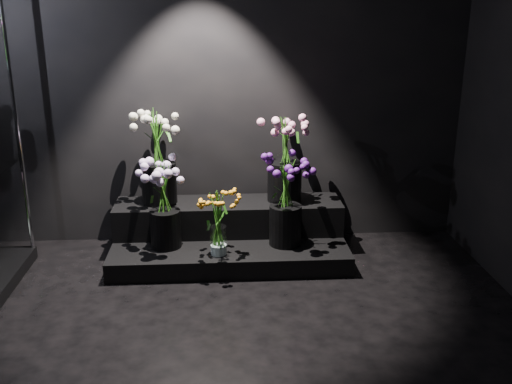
{
  "coord_description": "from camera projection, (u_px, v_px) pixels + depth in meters",
  "views": [
    {
      "loc": [
        0.05,
        -2.53,
        1.88
      ],
      "look_at": [
        0.28,
        1.2,
        0.66
      ],
      "focal_mm": 40.0,
      "sensor_mm": 36.0,
      "label": 1
    }
  ],
  "objects": [
    {
      "name": "floor",
      "position": [
        217.0,
        383.0,
        2.98
      ],
      "size": [
        4.0,
        4.0,
        0.0
      ],
      "primitive_type": "plane",
      "color": "black",
      "rests_on": "ground"
    },
    {
      "name": "wall_back",
      "position": [
        214.0,
        70.0,
        4.44
      ],
      "size": [
        4.0,
        0.0,
        4.0
      ],
      "primitive_type": "plane",
      "rotation": [
        1.57,
        0.0,
        0.0
      ],
      "color": "black",
      "rests_on": "floor"
    },
    {
      "name": "display_riser",
      "position": [
        229.0,
        234.0,
        4.49
      ],
      "size": [
        1.79,
        0.8,
        0.4
      ],
      "color": "black",
      "rests_on": "floor"
    },
    {
      "name": "bouquet_orange_bells",
      "position": [
        218.0,
        221.0,
        4.09
      ],
      "size": [
        0.32,
        0.32,
        0.51
      ],
      "rotation": [
        0.0,
        0.0,
        -0.38
      ],
      "color": "white",
      "rests_on": "display_riser"
    },
    {
      "name": "bouquet_lilac",
      "position": [
        164.0,
        201.0,
        4.2
      ],
      "size": [
        0.38,
        0.38,
        0.64
      ],
      "rotation": [
        0.0,
        0.0,
        0.12
      ],
      "color": "black",
      "rests_on": "display_riser"
    },
    {
      "name": "bouquet_purple",
      "position": [
        286.0,
        195.0,
        4.23
      ],
      "size": [
        0.44,
        0.44,
        0.7
      ],
      "rotation": [
        0.0,
        0.0,
        -0.39
      ],
      "color": "black",
      "rests_on": "display_riser"
    },
    {
      "name": "bouquet_cream_roses",
      "position": [
        157.0,
        152.0,
        4.39
      ],
      "size": [
        0.46,
        0.46,
        0.73
      ],
      "rotation": [
        0.0,
        0.0,
        0.27
      ],
      "color": "black",
      "rests_on": "display_riser"
    },
    {
      "name": "bouquet_pink_roses",
      "position": [
        285.0,
        154.0,
        4.45
      ],
      "size": [
        0.4,
        0.4,
        0.68
      ],
      "rotation": [
        0.0,
        0.0,
        -0.11
      ],
      "color": "black",
      "rests_on": "display_riser"
    }
  ]
}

